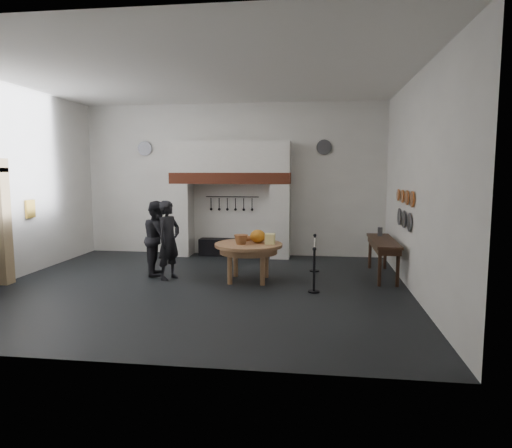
# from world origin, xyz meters

# --- Properties ---
(floor) EXTENTS (9.00, 8.00, 0.02)m
(floor) POSITION_xyz_m (0.00, 0.00, 0.00)
(floor) COLOR black
(floor) RESTS_ON ground
(ceiling) EXTENTS (9.00, 8.00, 0.02)m
(ceiling) POSITION_xyz_m (0.00, 0.00, 4.50)
(ceiling) COLOR silver
(ceiling) RESTS_ON wall_back
(wall_back) EXTENTS (9.00, 0.02, 4.50)m
(wall_back) POSITION_xyz_m (0.00, 4.00, 2.25)
(wall_back) COLOR white
(wall_back) RESTS_ON floor
(wall_front) EXTENTS (9.00, 0.02, 4.50)m
(wall_front) POSITION_xyz_m (0.00, -4.00, 2.25)
(wall_front) COLOR white
(wall_front) RESTS_ON floor
(wall_left) EXTENTS (0.02, 8.00, 4.50)m
(wall_left) POSITION_xyz_m (-4.50, 0.00, 2.25)
(wall_left) COLOR white
(wall_left) RESTS_ON floor
(wall_right) EXTENTS (0.02, 8.00, 4.50)m
(wall_right) POSITION_xyz_m (4.50, 0.00, 2.25)
(wall_right) COLOR white
(wall_right) RESTS_ON floor
(chimney_pier_left) EXTENTS (0.55, 0.70, 2.15)m
(chimney_pier_left) POSITION_xyz_m (-1.48, 3.65, 1.07)
(chimney_pier_left) COLOR silver
(chimney_pier_left) RESTS_ON floor
(chimney_pier_right) EXTENTS (0.55, 0.70, 2.15)m
(chimney_pier_right) POSITION_xyz_m (1.48, 3.65, 1.07)
(chimney_pier_right) COLOR silver
(chimney_pier_right) RESTS_ON floor
(hearth_brick_band) EXTENTS (3.50, 0.72, 0.32)m
(hearth_brick_band) POSITION_xyz_m (0.00, 3.65, 2.31)
(hearth_brick_band) COLOR #9E442B
(hearth_brick_band) RESTS_ON chimney_pier_left
(chimney_hood) EXTENTS (3.50, 0.70, 0.90)m
(chimney_hood) POSITION_xyz_m (0.00, 3.65, 2.92)
(chimney_hood) COLOR silver
(chimney_hood) RESTS_ON hearth_brick_band
(iron_range) EXTENTS (1.90, 0.45, 0.50)m
(iron_range) POSITION_xyz_m (0.00, 3.72, 0.25)
(iron_range) COLOR black
(iron_range) RESTS_ON floor
(utensil_rail) EXTENTS (1.60, 0.02, 0.02)m
(utensil_rail) POSITION_xyz_m (0.00, 3.92, 1.75)
(utensil_rail) COLOR black
(utensil_rail) RESTS_ON wall_back
(door_jamb_far) EXTENTS (0.22, 0.30, 2.60)m
(door_jamb_far) POSITION_xyz_m (-4.38, -0.30, 1.30)
(door_jamb_far) COLOR tan
(door_jamb_far) RESTS_ON floor
(wall_plaque) EXTENTS (0.05, 0.34, 0.44)m
(wall_plaque) POSITION_xyz_m (-4.45, 0.80, 1.60)
(wall_plaque) COLOR gold
(wall_plaque) RESTS_ON wall_left
(work_table) EXTENTS (1.75, 1.75, 0.07)m
(work_table) POSITION_xyz_m (0.98, 0.70, 0.84)
(work_table) COLOR tan
(work_table) RESTS_ON floor
(pumpkin) EXTENTS (0.36, 0.36, 0.31)m
(pumpkin) POSITION_xyz_m (1.18, 0.80, 1.03)
(pumpkin) COLOR orange
(pumpkin) RESTS_ON work_table
(cheese_block_big) EXTENTS (0.22, 0.22, 0.24)m
(cheese_block_big) POSITION_xyz_m (1.48, 0.65, 0.99)
(cheese_block_big) COLOR #FFF498
(cheese_block_big) RESTS_ON work_table
(cheese_block_small) EXTENTS (0.18, 0.18, 0.20)m
(cheese_block_small) POSITION_xyz_m (1.46, 0.95, 0.97)
(cheese_block_small) COLOR #E7C98A
(cheese_block_small) RESTS_ON work_table
(wicker_basket) EXTENTS (0.36, 0.36, 0.22)m
(wicker_basket) POSITION_xyz_m (0.83, 0.55, 0.98)
(wicker_basket) COLOR #9F673A
(wicker_basket) RESTS_ON work_table
(bread_loaf) EXTENTS (0.31, 0.18, 0.13)m
(bread_loaf) POSITION_xyz_m (0.88, 1.05, 0.94)
(bread_loaf) COLOR #975C35
(bread_loaf) RESTS_ON work_table
(visitor_near) EXTENTS (0.67, 0.79, 1.85)m
(visitor_near) POSITION_xyz_m (-0.89, 0.64, 0.92)
(visitor_near) COLOR black
(visitor_near) RESTS_ON floor
(visitor_far) EXTENTS (0.91, 1.04, 1.81)m
(visitor_far) POSITION_xyz_m (-1.29, 1.04, 0.91)
(visitor_far) COLOR black
(visitor_far) RESTS_ON floor
(side_table) EXTENTS (0.55, 2.20, 0.06)m
(side_table) POSITION_xyz_m (4.10, 1.53, 0.87)
(side_table) COLOR #332012
(side_table) RESTS_ON floor
(pewter_jug) EXTENTS (0.12, 0.12, 0.22)m
(pewter_jug) POSITION_xyz_m (4.10, 2.13, 1.01)
(pewter_jug) COLOR #434348
(pewter_jug) RESTS_ON side_table
(copper_pan_a) EXTENTS (0.03, 0.34, 0.34)m
(copper_pan_a) POSITION_xyz_m (4.46, 0.20, 1.95)
(copper_pan_a) COLOR #C6662D
(copper_pan_a) RESTS_ON wall_right
(copper_pan_b) EXTENTS (0.03, 0.32, 0.32)m
(copper_pan_b) POSITION_xyz_m (4.46, 0.75, 1.95)
(copper_pan_b) COLOR #C6662D
(copper_pan_b) RESTS_ON wall_right
(copper_pan_c) EXTENTS (0.03, 0.30, 0.30)m
(copper_pan_c) POSITION_xyz_m (4.46, 1.30, 1.95)
(copper_pan_c) COLOR #C6662D
(copper_pan_c) RESTS_ON wall_right
(copper_pan_d) EXTENTS (0.03, 0.28, 0.28)m
(copper_pan_d) POSITION_xyz_m (4.46, 1.85, 1.95)
(copper_pan_d) COLOR #C6662D
(copper_pan_d) RESTS_ON wall_right
(pewter_plate_left) EXTENTS (0.03, 0.40, 0.40)m
(pewter_plate_left) POSITION_xyz_m (4.46, 0.40, 1.45)
(pewter_plate_left) COLOR #4C4C51
(pewter_plate_left) RESTS_ON wall_right
(pewter_plate_mid) EXTENTS (0.03, 0.40, 0.40)m
(pewter_plate_mid) POSITION_xyz_m (4.46, 1.00, 1.45)
(pewter_plate_mid) COLOR #4C4C51
(pewter_plate_mid) RESTS_ON wall_right
(pewter_plate_right) EXTENTS (0.03, 0.40, 0.40)m
(pewter_plate_right) POSITION_xyz_m (4.46, 1.60, 1.45)
(pewter_plate_right) COLOR #4C4C51
(pewter_plate_right) RESTS_ON wall_right
(pewter_plate_back_left) EXTENTS (0.44, 0.03, 0.44)m
(pewter_plate_back_left) POSITION_xyz_m (-2.70, 3.96, 3.20)
(pewter_plate_back_left) COLOR #4C4C51
(pewter_plate_back_left) RESTS_ON wall_back
(pewter_plate_back_right) EXTENTS (0.44, 0.03, 0.44)m
(pewter_plate_back_right) POSITION_xyz_m (2.70, 3.96, 3.20)
(pewter_plate_back_right) COLOR #4C4C51
(pewter_plate_back_right) RESTS_ON wall_back
(barrier_post_near) EXTENTS (0.05, 0.05, 0.90)m
(barrier_post_near) POSITION_xyz_m (2.48, -0.11, 0.45)
(barrier_post_near) COLOR black
(barrier_post_near) RESTS_ON floor
(barrier_post_far) EXTENTS (0.05, 0.05, 0.90)m
(barrier_post_far) POSITION_xyz_m (2.48, 1.89, 0.45)
(barrier_post_far) COLOR black
(barrier_post_far) RESTS_ON floor
(barrier_rope) EXTENTS (0.04, 2.00, 0.04)m
(barrier_rope) POSITION_xyz_m (2.48, 0.89, 0.85)
(barrier_rope) COLOR white
(barrier_rope) RESTS_ON barrier_post_near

